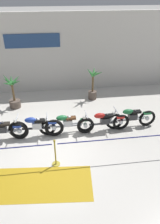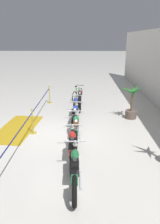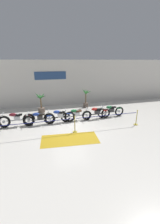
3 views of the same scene
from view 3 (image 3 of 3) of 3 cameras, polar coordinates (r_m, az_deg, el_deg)
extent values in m
plane|color=silver|center=(10.19, -3.69, -4.91)|extent=(120.00, 120.00, 0.00)
cube|color=silver|center=(14.53, -8.00, 10.82)|extent=(28.00, 0.25, 4.20)
cube|color=navy|center=(14.22, -11.17, 13.46)|extent=(2.83, 0.04, 0.70)
torus|color=black|center=(10.81, -27.02, -3.31)|extent=(0.82, 0.15, 0.81)
torus|color=black|center=(10.58, -18.86, -2.65)|extent=(0.82, 0.15, 0.81)
cylinder|color=silver|center=(10.81, -27.02, -3.31)|extent=(0.19, 0.08, 0.19)
cylinder|color=silver|center=(10.58, -18.86, -2.65)|extent=(0.19, 0.08, 0.19)
cylinder|color=silver|center=(10.73, -27.71, -1.94)|extent=(0.30, 0.06, 0.59)
cube|color=silver|center=(10.60, -22.83, -2.17)|extent=(0.36, 0.22, 0.26)
cylinder|color=silver|center=(10.55, -23.18, -1.17)|extent=(0.18, 0.11, 0.24)
cylinder|color=silver|center=(10.53, -22.74, -1.13)|extent=(0.18, 0.11, 0.24)
cylinder|color=silver|center=(10.74, -21.07, -2.47)|extent=(0.70, 0.08, 0.07)
cube|color=#ADAFB5|center=(10.66, -23.00, -2.89)|extent=(1.23, 0.07, 0.06)
ellipsoid|color=maroon|center=(10.56, -24.24, -0.95)|extent=(0.46, 0.22, 0.22)
cube|color=black|center=(10.52, -22.28, -0.99)|extent=(0.40, 0.20, 0.09)
cube|color=maroon|center=(10.49, -19.30, -1.23)|extent=(0.32, 0.16, 0.08)
cylinder|color=silver|center=(10.62, -27.35, -0.55)|extent=(0.04, 0.62, 0.04)
sphere|color=silver|center=(10.68, -27.65, -1.30)|extent=(0.14, 0.14, 0.14)
torus|color=black|center=(10.45, -19.03, -3.23)|extent=(0.72, 0.14, 0.72)
torus|color=black|center=(10.39, -11.33, -2.64)|extent=(0.72, 0.14, 0.72)
cylinder|color=silver|center=(10.45, -19.03, -3.23)|extent=(0.17, 0.08, 0.17)
cylinder|color=silver|center=(10.39, -11.33, -2.64)|extent=(0.17, 0.08, 0.17)
cylinder|color=silver|center=(10.36, -19.69, -1.81)|extent=(0.30, 0.06, 0.59)
cube|color=#2D2D30|center=(10.34, -14.99, -2.10)|extent=(0.36, 0.23, 0.26)
cylinder|color=#2D2D30|center=(10.27, -15.31, -1.07)|extent=(0.18, 0.11, 0.24)
cylinder|color=#2D2D30|center=(10.27, -14.85, -1.04)|extent=(0.18, 0.11, 0.24)
cylinder|color=silver|center=(10.51, -13.29, -2.42)|extent=(0.70, 0.09, 0.07)
cube|color=#ADAFB5|center=(10.39, -15.20, -2.84)|extent=(1.12, 0.08, 0.06)
ellipsoid|color=navy|center=(10.26, -16.39, -0.84)|extent=(0.46, 0.23, 0.22)
cube|color=black|center=(10.26, -14.37, -0.90)|extent=(0.40, 0.21, 0.09)
cube|color=navy|center=(10.30, -11.69, -1.36)|extent=(0.32, 0.17, 0.08)
cylinder|color=silver|center=(10.26, -19.24, -0.37)|extent=(0.05, 0.62, 0.04)
sphere|color=silver|center=(10.32, -19.60, -1.14)|extent=(0.14, 0.14, 0.14)
torus|color=black|center=(10.45, -11.66, -2.37)|extent=(0.78, 0.17, 0.77)
torus|color=black|center=(10.54, -3.97, -1.82)|extent=(0.78, 0.17, 0.77)
cylinder|color=silver|center=(10.45, -11.66, -2.37)|extent=(0.18, 0.09, 0.18)
cylinder|color=silver|center=(10.54, -3.97, -1.82)|extent=(0.18, 0.09, 0.18)
cylinder|color=silver|center=(10.36, -12.26, -0.95)|extent=(0.31, 0.07, 0.59)
cube|color=silver|center=(10.42, -7.57, -1.26)|extent=(0.37, 0.24, 0.26)
cylinder|color=silver|center=(10.35, -7.84, -0.24)|extent=(0.18, 0.12, 0.24)
cylinder|color=silver|center=(10.36, -7.39, -0.21)|extent=(0.18, 0.12, 0.24)
cylinder|color=silver|center=(10.63, -5.99, -1.60)|extent=(0.70, 0.10, 0.07)
cube|color=black|center=(10.47, -7.81, -2.00)|extent=(1.13, 0.11, 0.06)
ellipsoid|color=navy|center=(10.32, -8.90, 0.00)|extent=(0.47, 0.24, 0.22)
cube|color=black|center=(10.36, -6.90, -0.07)|extent=(0.41, 0.22, 0.09)
cube|color=navy|center=(10.44, -4.28, -0.45)|extent=(0.33, 0.17, 0.08)
cylinder|color=silver|center=(10.27, -11.75, 0.49)|extent=(0.07, 0.62, 0.04)
sphere|color=silver|center=(10.31, -12.15, -0.28)|extent=(0.14, 0.14, 0.14)
torus|color=black|center=(10.61, -5.47, -2.00)|extent=(0.68, 0.13, 0.68)
torus|color=black|center=(10.99, 2.50, -1.18)|extent=(0.68, 0.13, 0.68)
cylinder|color=silver|center=(10.61, -5.47, -2.00)|extent=(0.16, 0.08, 0.16)
cylinder|color=silver|center=(10.99, 2.50, -1.18)|extent=(0.16, 0.08, 0.16)
cylinder|color=silver|center=(10.50, -6.00, -0.60)|extent=(0.30, 0.06, 0.59)
cube|color=silver|center=(10.73, -1.16, -0.76)|extent=(0.37, 0.23, 0.26)
cylinder|color=silver|center=(10.65, -1.38, 0.23)|extent=(0.18, 0.11, 0.24)
cylinder|color=silver|center=(10.68, -0.96, 0.27)|extent=(0.18, 0.11, 0.24)
cylinder|color=silver|center=(10.98, 0.16, -1.06)|extent=(0.70, 0.09, 0.07)
cube|color=#ADAFB5|center=(10.77, -1.42, -1.49)|extent=(1.24, 0.09, 0.06)
ellipsoid|color=#1E6B38|center=(10.59, -2.37, 0.44)|extent=(0.47, 0.23, 0.22)
cube|color=#4C2D19|center=(10.69, -0.50, 0.42)|extent=(0.40, 0.21, 0.09)
cube|color=#1E6B38|center=(10.89, 2.27, -0.02)|extent=(0.32, 0.17, 0.08)
cylinder|color=silver|center=(10.43, -5.45, 0.83)|extent=(0.05, 0.62, 0.04)
sphere|color=silver|center=(10.46, -5.86, 0.07)|extent=(0.14, 0.14, 0.14)
torus|color=black|center=(10.88, 2.63, -1.29)|extent=(0.72, 0.15, 0.71)
torus|color=black|center=(11.46, 9.75, -0.49)|extent=(0.72, 0.15, 0.71)
cylinder|color=silver|center=(10.88, 2.63, -1.29)|extent=(0.17, 0.09, 0.17)
cylinder|color=silver|center=(11.46, 9.75, -0.49)|extent=(0.17, 0.09, 0.17)
cylinder|color=silver|center=(10.75, 2.20, 0.08)|extent=(0.31, 0.07, 0.59)
cube|color=#2D2D30|center=(11.11, 6.55, -0.07)|extent=(0.37, 0.23, 0.26)
cylinder|color=#2D2D30|center=(11.03, 6.39, 0.89)|extent=(0.18, 0.12, 0.24)
cylinder|color=#2D2D30|center=(11.06, 6.78, 0.92)|extent=(0.18, 0.12, 0.24)
cylinder|color=silver|center=(11.40, 7.62, -0.37)|extent=(0.70, 0.10, 0.07)
cube|color=#47474C|center=(11.14, 6.28, -0.78)|extent=(1.21, 0.11, 0.06)
ellipsoid|color=#B21E19|center=(10.94, 5.49, 1.09)|extent=(0.47, 0.24, 0.22)
cube|color=black|center=(11.09, 7.20, 1.06)|extent=(0.41, 0.22, 0.09)
cube|color=#B21E19|center=(11.35, 9.59, 0.70)|extent=(0.33, 0.17, 0.08)
cylinder|color=silver|center=(10.71, 2.77, 1.49)|extent=(0.06, 0.62, 0.04)
sphere|color=silver|center=(10.72, 2.36, 0.74)|extent=(0.14, 0.14, 0.14)
torus|color=black|center=(11.42, 8.42, -0.41)|extent=(0.74, 0.13, 0.74)
torus|color=black|center=(12.10, 14.70, 0.27)|extent=(0.74, 0.13, 0.74)
cylinder|color=silver|center=(11.42, 8.42, -0.41)|extent=(0.18, 0.09, 0.18)
cylinder|color=silver|center=(12.10, 14.70, 0.27)|extent=(0.18, 0.09, 0.18)
cylinder|color=silver|center=(11.30, 8.08, 0.90)|extent=(0.30, 0.07, 0.59)
cube|color=#2D2D30|center=(11.71, 11.92, 0.70)|extent=(0.37, 0.23, 0.26)
cylinder|color=#2D2D30|center=(11.63, 11.81, 1.62)|extent=(0.18, 0.12, 0.24)
cylinder|color=#2D2D30|center=(11.67, 12.16, 1.65)|extent=(0.18, 0.12, 0.24)
cylinder|color=silver|center=(12.02, 12.82, 0.40)|extent=(0.70, 0.09, 0.07)
cube|color=#ADAFB5|center=(11.73, 11.66, 0.03)|extent=(1.17, 0.10, 0.06)
ellipsoid|color=#1E6B38|center=(11.53, 11.00, 1.83)|extent=(0.47, 0.23, 0.22)
cube|color=black|center=(11.71, 12.55, 1.78)|extent=(0.41, 0.21, 0.09)
cube|color=#1E6B38|center=(11.99, 14.61, 1.46)|extent=(0.32, 0.17, 0.08)
cylinder|color=silver|center=(11.26, 8.65, 2.24)|extent=(0.06, 0.62, 0.04)
sphere|color=silver|center=(11.27, 8.24, 1.53)|extent=(0.14, 0.14, 0.14)
cylinder|color=brown|center=(12.97, -14.42, 0.72)|extent=(0.55, 0.55, 0.38)
cylinder|color=brown|center=(12.79, -14.65, 3.45)|extent=(0.10, 0.10, 0.91)
cone|color=#286B2D|center=(12.64, -13.91, 5.74)|extent=(0.53, 0.26, 0.31)
cone|color=#286B2D|center=(12.79, -14.08, 6.13)|extent=(0.52, 0.47, 0.47)
cone|color=#286B2D|center=(12.85, -15.01, 6.12)|extent=(0.22, 0.52, 0.42)
cone|color=#286B2D|center=(12.83, -15.86, 6.12)|extent=(0.58, 0.57, 0.54)
cone|color=#286B2D|center=(12.68, -15.63, 5.91)|extent=(0.48, 0.22, 0.41)
cone|color=#286B2D|center=(12.53, -15.61, 5.49)|extent=(0.48, 0.49, 0.39)
cone|color=#286B2D|center=(12.38, -15.05, 5.59)|extent=(0.23, 0.71, 0.42)
cone|color=#286B2D|center=(12.51, -14.31, 5.65)|extent=(0.38, 0.48, 0.41)
cylinder|color=brown|center=(13.93, 2.18, 2.71)|extent=(0.45, 0.45, 0.44)
cylinder|color=brown|center=(13.76, 2.21, 5.39)|extent=(0.10, 0.10, 0.90)
cone|color=#337F38|center=(13.72, 3.21, 7.56)|extent=(0.58, 0.16, 0.31)
cone|color=#337F38|center=(13.82, 2.33, 7.94)|extent=(0.32, 0.51, 0.48)
cone|color=#337F38|center=(13.68, 1.56, 7.85)|extent=(0.46, 0.37, 0.48)
cone|color=#337F38|center=(13.41, 1.80, 7.85)|extent=(0.50, 0.55, 0.61)
cone|color=#337F38|center=(13.45, 2.79, 7.81)|extent=(0.31, 0.56, 0.56)
cylinder|color=navy|center=(8.67, -16.34, -3.79)|extent=(4.23, 0.04, 0.04)
cylinder|color=navy|center=(9.53, 10.53, -1.25)|extent=(4.08, 0.04, 0.04)
cylinder|color=gold|center=(9.21, -1.95, -7.53)|extent=(0.28, 0.28, 0.03)
cylinder|color=gold|center=(9.01, -1.98, -4.76)|extent=(0.05, 0.05, 0.95)
sphere|color=gold|center=(8.81, -2.02, -1.69)|extent=(0.08, 0.08, 0.08)
cylinder|color=gold|center=(10.89, 20.45, -4.47)|extent=(0.28, 0.28, 0.03)
cylinder|color=gold|center=(10.71, 20.74, -2.07)|extent=(0.05, 0.05, 0.95)
sphere|color=gold|center=(10.55, 21.07, 0.54)|extent=(0.08, 0.08, 0.08)
cube|color=#B78E19|center=(8.44, -3.90, -10.30)|extent=(3.25, 1.70, 0.01)
camera|label=1|loc=(3.32, 28.28, 39.10)|focal=35.00mm
camera|label=2|loc=(14.21, 30.65, 14.72)|focal=35.00mm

